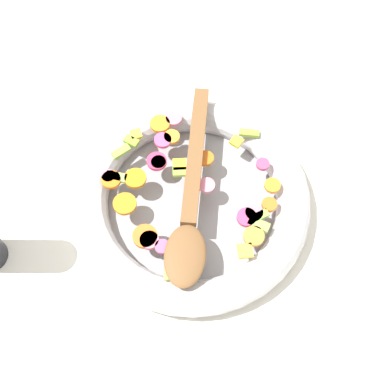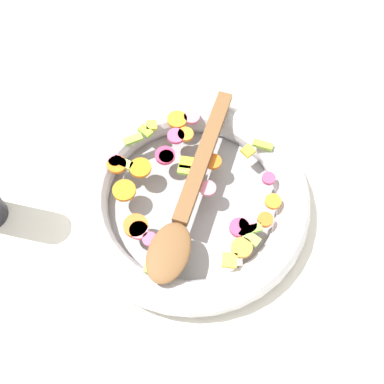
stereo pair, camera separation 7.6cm
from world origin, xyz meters
name	(u,v)px [view 1 (the left image)]	position (x,y,z in m)	size (l,w,h in m)	color
ground_plane	(192,207)	(0.00, 0.00, 0.00)	(4.00, 4.00, 0.00)	silver
skillet	(192,201)	(0.00, 0.00, 0.02)	(0.35, 0.35, 0.05)	gray
chopped_vegetables	(181,186)	(-0.01, 0.01, 0.05)	(0.25, 0.26, 0.01)	orange
wooden_spoon	(190,202)	(-0.01, -0.02, 0.06)	(0.18, 0.30, 0.01)	brown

